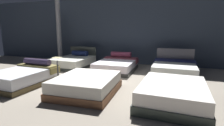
# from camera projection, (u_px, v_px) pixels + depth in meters

# --- Properties ---
(ground_plane) EXTENTS (18.00, 18.00, 0.02)m
(ground_plane) POSITION_uv_depth(u_px,v_px,m) (105.00, 80.00, 6.42)
(ground_plane) COLOR gray
(showroom_back_wall) EXTENTS (18.00, 0.06, 3.50)m
(showroom_back_wall) POSITION_uv_depth(u_px,v_px,m) (128.00, 31.00, 9.27)
(showroom_back_wall) COLOR #333D4C
(showroom_back_wall) RESTS_ON ground_plane
(bed_0) EXTENTS (1.63, 2.07, 0.76)m
(bed_0) POSITION_uv_depth(u_px,v_px,m) (23.00, 77.00, 5.84)
(bed_0) COLOR brown
(bed_0) RESTS_ON ground_plane
(bed_1) EXTENTS (1.72, 1.99, 0.49)m
(bed_1) POSITION_uv_depth(u_px,v_px,m) (87.00, 85.00, 5.05)
(bed_1) COLOR brown
(bed_1) RESTS_ON ground_plane
(bed_2) EXTENTS (1.65, 2.09, 0.51)m
(bed_2) POSITION_uv_depth(u_px,v_px,m) (173.00, 94.00, 4.31)
(bed_2) COLOR #2B342E
(bed_2) RESTS_ON ground_plane
(bed_3) EXTENTS (1.69, 2.09, 0.90)m
(bed_3) POSITION_uv_depth(u_px,v_px,m) (73.00, 62.00, 8.66)
(bed_3) COLOR #2B302C
(bed_3) RESTS_ON ground_plane
(bed_4) EXTENTS (1.65, 2.16, 0.75)m
(bed_4) POSITION_uv_depth(u_px,v_px,m) (116.00, 65.00, 7.84)
(bed_4) COLOR #2D2F2D
(bed_4) RESTS_ON ground_plane
(bed_5) EXTENTS (1.74, 1.97, 0.97)m
(bed_5) POSITION_uv_depth(u_px,v_px,m) (174.00, 69.00, 7.07)
(bed_5) COLOR #555259
(bed_5) RESTS_ON ground_plane
(price_sign) EXTENTS (0.28, 0.24, 0.93)m
(price_sign) POSITION_uv_depth(u_px,v_px,m) (58.00, 75.00, 5.68)
(price_sign) COLOR #3F3F44
(price_sign) RESTS_ON ground_plane
(support_pillar) EXTENTS (0.26, 0.26, 3.50)m
(support_pillar) POSITION_uv_depth(u_px,v_px,m) (59.00, 31.00, 9.95)
(support_pillar) COLOR #99999E
(support_pillar) RESTS_ON ground_plane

